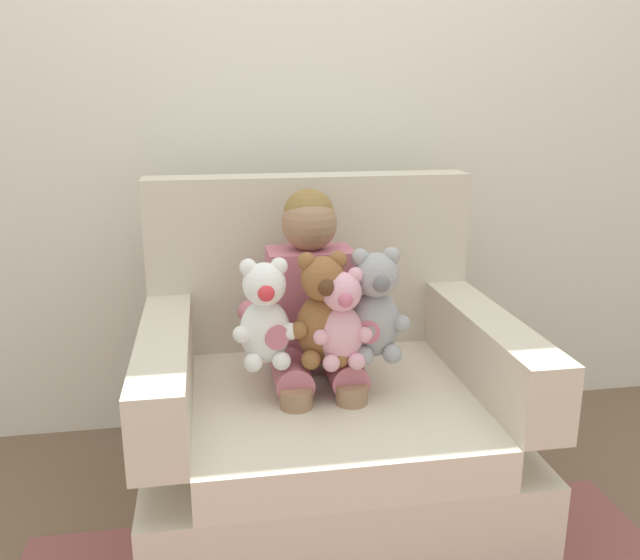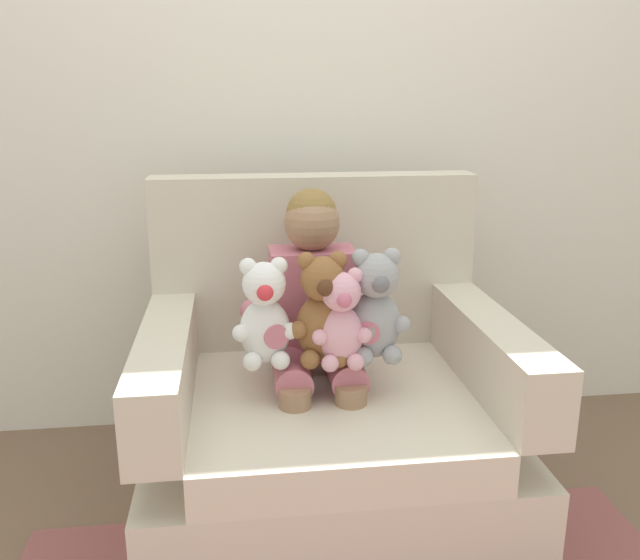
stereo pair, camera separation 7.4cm
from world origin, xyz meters
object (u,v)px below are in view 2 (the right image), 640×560
at_px(armchair, 327,412).
at_px(seated_child, 315,313).
at_px(plush_brown, 323,311).
at_px(plush_pink, 341,321).
at_px(plush_white, 265,315).
at_px(plush_grey, 375,308).

relative_size(armchair, seated_child, 1.33).
distance_m(seated_child, plush_brown, 0.14).
bearing_deg(plush_pink, plush_white, -178.14).
height_order(plush_grey, plush_brown, plush_grey).
bearing_deg(plush_grey, plush_white, -176.98).
height_order(plush_grey, plush_pink, plush_grey).
height_order(plush_brown, plush_pink, plush_brown).
bearing_deg(plush_grey, seated_child, 144.05).
xyz_separation_m(armchair, plush_grey, (0.12, -0.11, 0.37)).
bearing_deg(plush_pink, armchair, 108.92).
bearing_deg(seated_child, plush_grey, -35.25).
bearing_deg(plush_brown, seated_child, 111.95).
bearing_deg(plush_white, plush_grey, 19.93).
bearing_deg(plush_brown, plush_grey, 20.25).
bearing_deg(armchair, plush_pink, -83.36).
height_order(plush_brown, plush_white, plush_brown).
distance_m(armchair, plush_brown, 0.39).
distance_m(seated_child, plush_grey, 0.21).
xyz_separation_m(armchair, seated_child, (-0.04, 0.02, 0.32)).
height_order(plush_grey, plush_white, plush_grey).
relative_size(plush_brown, plush_white, 1.04).
bearing_deg(seated_child, plush_white, -136.58).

